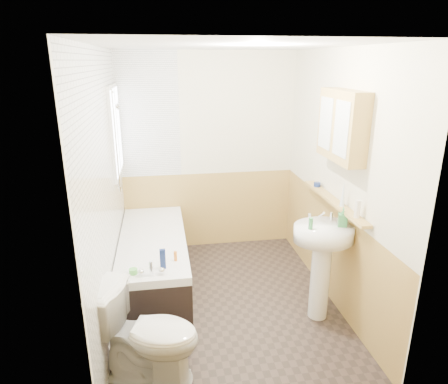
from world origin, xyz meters
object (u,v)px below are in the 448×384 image
(bathtub, at_px, (154,260))
(toilet, at_px, (148,335))
(medicine_cabinet, at_px, (342,126))
(sink, at_px, (322,253))
(pine_shelf, at_px, (334,201))

(bathtub, xyz_separation_m, toilet, (-0.03, -1.39, 0.09))
(toilet, xyz_separation_m, medicine_cabinet, (1.77, 0.73, 1.44))
(toilet, distance_m, sink, 1.71)
(pine_shelf, relative_size, medicine_cabinet, 1.89)
(bathtub, relative_size, toilet, 2.28)
(bathtub, distance_m, sink, 1.82)
(bathtub, relative_size, sink, 1.70)
(sink, distance_m, pine_shelf, 0.53)
(sink, bearing_deg, bathtub, 149.71)
(bathtub, bearing_deg, toilet, -91.24)
(pine_shelf, bearing_deg, toilet, -155.50)
(bathtub, relative_size, pine_shelf, 1.39)
(sink, height_order, medicine_cabinet, medicine_cabinet)
(pine_shelf, xyz_separation_m, medicine_cabinet, (-0.03, -0.09, 0.75))
(sink, relative_size, pine_shelf, 0.82)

